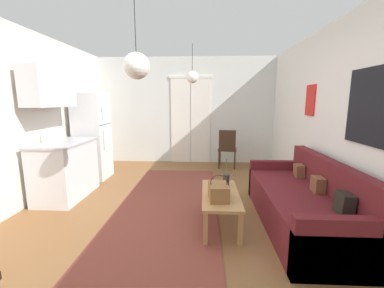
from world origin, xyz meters
name	(u,v)px	position (x,y,z in m)	size (l,w,h in m)	color
ground_plane	(168,229)	(0.00, 0.00, -0.05)	(4.95, 7.24, 0.10)	brown
wall_back	(187,111)	(0.00, 3.37, 1.30)	(4.55, 0.13, 2.62)	silver
wall_right	(361,123)	(2.23, 0.00, 1.31)	(0.12, 6.84, 2.62)	white
area_rug	(168,205)	(-0.08, 0.60, 0.01)	(1.46, 3.70, 0.01)	brown
couch	(305,205)	(1.73, 0.09, 0.28)	(0.86, 2.08, 0.84)	#5B191E
coffee_table	(220,197)	(0.67, 0.08, 0.36)	(0.46, 1.04, 0.41)	#B27F4C
bamboo_vase	(226,180)	(0.76, 0.33, 0.50)	(0.09, 0.09, 0.39)	#2D2D33
handbag	(219,192)	(0.63, -0.11, 0.51)	(0.24, 0.33, 0.30)	brown
refrigerator	(93,136)	(-1.78, 1.90, 0.85)	(0.59, 0.61, 1.71)	white
kitchen_counter	(62,151)	(-1.82, 0.87, 0.77)	(0.63, 1.10, 2.05)	silver
accent_chair	(227,147)	(0.99, 2.76, 0.50)	(0.47, 0.45, 0.91)	#382619
pendant_lamp_near	(137,66)	(-0.25, -0.28, 1.91)	(0.27, 0.27, 0.84)	black
pendant_lamp_far	(192,77)	(0.22, 1.98, 2.01)	(0.24, 0.24, 0.73)	black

